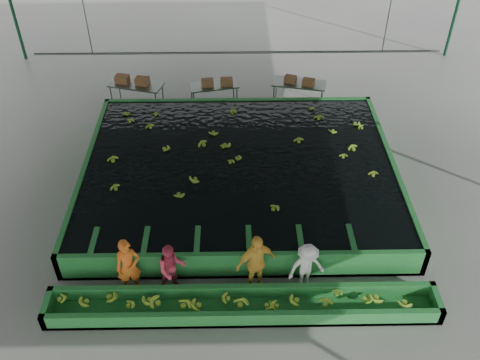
{
  "coord_description": "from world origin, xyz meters",
  "views": [
    {
      "loc": [
        -0.21,
        -12.02,
        11.32
      ],
      "look_at": [
        0.0,
        0.5,
        1.0
      ],
      "focal_mm": 40.0,
      "sensor_mm": 36.0,
      "label": 1
    }
  ],
  "objects_px": {
    "sorting_trough": "(243,305)",
    "worker_b": "(172,269)",
    "worker_a": "(128,267)",
    "packing_table_left": "(137,95)",
    "packing_table_mid": "(214,95)",
    "box_stack_right": "(299,83)",
    "box_stack_mid": "(217,85)",
    "packing_table_right": "(298,93)",
    "box_stack_left": "(133,83)",
    "flotation_tank": "(239,174)",
    "worker_d": "(307,267)",
    "worker_c": "(256,263)"
  },
  "relations": [
    {
      "from": "box_stack_mid",
      "to": "box_stack_right",
      "type": "xyz_separation_m",
      "value": [
        3.22,
        -0.06,
        0.08
      ]
    },
    {
      "from": "packing_table_right",
      "to": "packing_table_left",
      "type": "bearing_deg",
      "value": -179.92
    },
    {
      "from": "worker_c",
      "to": "packing_table_left",
      "type": "height_order",
      "value": "worker_c"
    },
    {
      "from": "flotation_tank",
      "to": "packing_table_right",
      "type": "relative_size",
      "value": 4.81
    },
    {
      "from": "flotation_tank",
      "to": "box_stack_mid",
      "type": "height_order",
      "value": "box_stack_mid"
    },
    {
      "from": "worker_d",
      "to": "worker_a",
      "type": "bearing_deg",
      "value": 166.26
    },
    {
      "from": "worker_b",
      "to": "box_stack_mid",
      "type": "relative_size",
      "value": 1.27
    },
    {
      "from": "worker_a",
      "to": "packing_table_mid",
      "type": "relative_size",
      "value": 0.91
    },
    {
      "from": "packing_table_mid",
      "to": "box_stack_right",
      "type": "xyz_separation_m",
      "value": [
        3.35,
        -0.09,
        0.51
      ]
    },
    {
      "from": "worker_d",
      "to": "packing_table_mid",
      "type": "relative_size",
      "value": 0.79
    },
    {
      "from": "worker_a",
      "to": "box_stack_right",
      "type": "xyz_separation_m",
      "value": [
        5.35,
        9.27,
        0.07
      ]
    },
    {
      "from": "worker_a",
      "to": "packing_table_left",
      "type": "height_order",
      "value": "worker_a"
    },
    {
      "from": "flotation_tank",
      "to": "packing_table_mid",
      "type": "relative_size",
      "value": 5.24
    },
    {
      "from": "worker_a",
      "to": "sorting_trough",
      "type": "bearing_deg",
      "value": -31.83
    },
    {
      "from": "box_stack_left",
      "to": "box_stack_mid",
      "type": "bearing_deg",
      "value": -1.11
    },
    {
      "from": "worker_b",
      "to": "box_stack_right",
      "type": "bearing_deg",
      "value": 48.23
    },
    {
      "from": "packing_table_mid",
      "to": "packing_table_right",
      "type": "relative_size",
      "value": 0.92
    },
    {
      "from": "sorting_trough",
      "to": "worker_a",
      "type": "relative_size",
      "value": 5.74
    },
    {
      "from": "sorting_trough",
      "to": "worker_a",
      "type": "bearing_deg",
      "value": 164.71
    },
    {
      "from": "worker_b",
      "to": "packing_table_right",
      "type": "xyz_separation_m",
      "value": [
        4.26,
        9.34,
        -0.3
      ]
    },
    {
      "from": "worker_a",
      "to": "box_stack_right",
      "type": "relative_size",
      "value": 1.49
    },
    {
      "from": "worker_c",
      "to": "packing_table_left",
      "type": "distance_m",
      "value": 10.3
    },
    {
      "from": "worker_b",
      "to": "box_stack_left",
      "type": "xyz_separation_m",
      "value": [
        -2.28,
        9.4,
        0.17
      ]
    },
    {
      "from": "worker_d",
      "to": "box_stack_left",
      "type": "xyz_separation_m",
      "value": [
        -5.78,
        9.4,
        0.19
      ]
    },
    {
      "from": "sorting_trough",
      "to": "flotation_tank",
      "type": "bearing_deg",
      "value": 90.0
    },
    {
      "from": "flotation_tank",
      "to": "box_stack_mid",
      "type": "bearing_deg",
      "value": 98.99
    },
    {
      "from": "worker_b",
      "to": "packing_table_left",
      "type": "bearing_deg",
      "value": 85.83
    },
    {
      "from": "box_stack_right",
      "to": "worker_b",
      "type": "bearing_deg",
      "value": -114.61
    },
    {
      "from": "box_stack_mid",
      "to": "worker_a",
      "type": "bearing_deg",
      "value": -102.86
    },
    {
      "from": "flotation_tank",
      "to": "box_stack_left",
      "type": "xyz_separation_m",
      "value": [
        -4.11,
        5.1,
        0.5
      ]
    },
    {
      "from": "packing_table_mid",
      "to": "box_stack_right",
      "type": "distance_m",
      "value": 3.39
    },
    {
      "from": "worker_d",
      "to": "packing_table_right",
      "type": "bearing_deg",
      "value": 71.64
    },
    {
      "from": "sorting_trough",
      "to": "worker_b",
      "type": "relative_size",
      "value": 6.44
    },
    {
      "from": "packing_table_mid",
      "to": "box_stack_left",
      "type": "height_order",
      "value": "box_stack_left"
    },
    {
      "from": "sorting_trough",
      "to": "packing_table_right",
      "type": "relative_size",
      "value": 4.81
    },
    {
      "from": "flotation_tank",
      "to": "worker_a",
      "type": "bearing_deg",
      "value": -124.24
    },
    {
      "from": "flotation_tank",
      "to": "packing_table_mid",
      "type": "height_order",
      "value": "flotation_tank"
    },
    {
      "from": "packing_table_right",
      "to": "worker_d",
      "type": "bearing_deg",
      "value": -94.62
    },
    {
      "from": "sorting_trough",
      "to": "worker_d",
      "type": "relative_size",
      "value": 6.61
    },
    {
      "from": "flotation_tank",
      "to": "worker_c",
      "type": "bearing_deg",
      "value": -85.33
    },
    {
      "from": "sorting_trough",
      "to": "worker_d",
      "type": "xyz_separation_m",
      "value": [
        1.67,
        0.8,
        0.51
      ]
    },
    {
      "from": "worker_d",
      "to": "packing_table_left",
      "type": "bearing_deg",
      "value": 107.47
    },
    {
      "from": "flotation_tank",
      "to": "worker_b",
      "type": "relative_size",
      "value": 6.44
    },
    {
      "from": "sorting_trough",
      "to": "packing_table_mid",
      "type": "bearing_deg",
      "value": 95.22
    },
    {
      "from": "box_stack_left",
      "to": "worker_b",
      "type": "bearing_deg",
      "value": -76.37
    },
    {
      "from": "sorting_trough",
      "to": "box_stack_right",
      "type": "relative_size",
      "value": 8.52
    },
    {
      "from": "sorting_trough",
      "to": "packing_table_mid",
      "type": "height_order",
      "value": "packing_table_mid"
    },
    {
      "from": "flotation_tank",
      "to": "packing_table_left",
      "type": "relative_size",
      "value": 4.8
    },
    {
      "from": "packing_table_left",
      "to": "box_stack_mid",
      "type": "relative_size",
      "value": 1.71
    },
    {
      "from": "worker_a",
      "to": "packing_table_left",
      "type": "distance_m",
      "value": 9.4
    }
  ]
}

